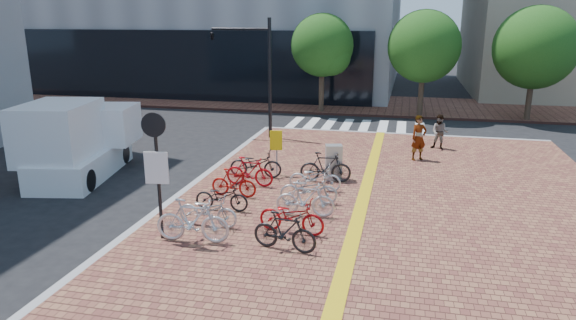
% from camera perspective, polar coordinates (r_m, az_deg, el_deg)
% --- Properties ---
extents(ground, '(120.00, 120.00, 0.00)m').
position_cam_1_polar(ground, '(15.45, 0.29, -6.49)').
color(ground, black).
rests_on(ground, ground).
extents(tactile_strip, '(0.40, 34.00, 0.01)m').
position_cam_1_polar(tactile_strip, '(10.65, 5.04, -16.44)').
color(tactile_strip, gold).
rests_on(tactile_strip, sidewalk).
extents(kerb_west, '(0.25, 34.00, 0.15)m').
position_cam_1_polar(kerb_west, '(12.82, -23.27, -12.30)').
color(kerb_west, gray).
rests_on(kerb_west, ground).
extents(kerb_north, '(14.00, 0.25, 0.15)m').
position_cam_1_polar(kerb_north, '(26.59, 12.41, 2.73)').
color(kerb_north, gray).
rests_on(kerb_north, ground).
extents(far_sidewalk, '(70.00, 8.00, 0.15)m').
position_cam_1_polar(far_sidewalk, '(35.58, 7.82, 6.11)').
color(far_sidewalk, brown).
rests_on(far_sidewalk, ground).
extents(crosswalk, '(7.50, 4.00, 0.01)m').
position_cam_1_polar(crosswalk, '(28.69, 7.47, 3.74)').
color(crosswalk, silver).
rests_on(crosswalk, ground).
extents(street_trees, '(16.20, 4.60, 6.35)m').
position_cam_1_polar(street_trees, '(31.53, 16.81, 11.79)').
color(street_trees, '#38281E').
rests_on(street_trees, far_sidewalk).
extents(bike_0, '(1.99, 0.69, 1.17)m').
position_cam_1_polar(bike_0, '(13.54, -10.56, -6.65)').
color(bike_0, silver).
rests_on(bike_0, sidewalk).
extents(bike_1, '(1.78, 0.70, 0.92)m').
position_cam_1_polar(bike_1, '(14.53, -8.91, -5.55)').
color(bike_1, '#B8B9BD').
rests_on(bike_1, sidewalk).
extents(bike_2, '(1.66, 0.60, 0.87)m').
position_cam_1_polar(bike_2, '(15.64, -7.39, -4.05)').
color(bike_2, black).
rests_on(bike_2, sidewalk).
extents(bike_3, '(1.57, 0.52, 0.93)m').
position_cam_1_polar(bike_3, '(16.78, -6.06, -2.53)').
color(bike_3, '#9D0F0B').
rests_on(bike_3, sidewalk).
extents(bike_4, '(1.72, 0.55, 1.02)m').
position_cam_1_polar(bike_4, '(17.78, -4.30, -1.29)').
color(bike_4, '#AE0C15').
rests_on(bike_4, sidewalk).
extents(bike_5, '(1.96, 0.84, 1.00)m').
position_cam_1_polar(bike_5, '(18.73, -3.61, -0.44)').
color(bike_5, black).
rests_on(bike_5, sidewalk).
extents(bike_6, '(1.74, 0.74, 1.01)m').
position_cam_1_polar(bike_6, '(12.89, -0.39, -7.94)').
color(bike_6, black).
rests_on(bike_6, sidewalk).
extents(bike_7, '(1.90, 0.86, 0.97)m').
position_cam_1_polar(bike_7, '(13.90, 0.40, -6.24)').
color(bike_7, '#A40B10').
rests_on(bike_7, sidewalk).
extents(bike_8, '(1.75, 0.56, 1.04)m').
position_cam_1_polar(bike_8, '(15.03, 1.92, -4.40)').
color(bike_8, silver).
rests_on(bike_8, sidewalk).
extents(bike_9, '(1.87, 0.85, 0.95)m').
position_cam_1_polar(bike_9, '(16.07, 2.31, -3.25)').
color(bike_9, '#A7A6AB').
rests_on(bike_9, sidewalk).
extents(bike_10, '(1.78, 0.69, 0.92)m').
position_cam_1_polar(bike_10, '(17.27, 3.02, -1.95)').
color(bike_10, silver).
rests_on(bike_10, sidewalk).
extents(bike_11, '(1.85, 0.70, 1.09)m').
position_cam_1_polar(bike_11, '(18.19, 4.19, -0.79)').
color(bike_11, black).
rests_on(bike_11, sidewalk).
extents(pedestrian_a, '(0.80, 0.72, 1.85)m').
position_cam_1_polar(pedestrian_a, '(21.56, 14.33, 2.39)').
color(pedestrian_a, gray).
rests_on(pedestrian_a, sidewalk).
extents(pedestrian_b, '(0.88, 0.77, 1.54)m').
position_cam_1_polar(pedestrian_b, '(23.68, 16.52, 2.99)').
color(pedestrian_b, '#484E5B').
rests_on(pedestrian_b, sidewalk).
extents(utility_box, '(0.67, 0.56, 1.27)m').
position_cam_1_polar(utility_box, '(18.48, 5.08, -0.25)').
color(utility_box, '#ACACB1').
rests_on(utility_box, sidewalk).
extents(yellow_sign, '(0.45, 0.17, 1.69)m').
position_cam_1_polar(yellow_sign, '(18.79, -1.29, 1.75)').
color(yellow_sign, '#B7B7BC').
rests_on(yellow_sign, sidewalk).
extents(notice_sign, '(0.63, 0.18, 3.38)m').
position_cam_1_polar(notice_sign, '(13.44, -14.41, -0.09)').
color(notice_sign, black).
rests_on(notice_sign, sidewalk).
extents(traffic_light_pole, '(3.04, 1.17, 5.66)m').
position_cam_1_polar(traffic_light_pole, '(24.92, -5.02, 11.47)').
color(traffic_light_pole, black).
rests_on(traffic_light_pole, sidewalk).
extents(box_truck, '(3.10, 5.34, 2.90)m').
position_cam_1_polar(box_truck, '(20.56, -22.23, 1.93)').
color(box_truck, white).
rests_on(box_truck, ground).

